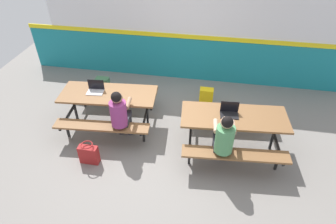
# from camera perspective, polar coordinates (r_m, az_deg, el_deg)

# --- Properties ---
(ground_plane) EXTENTS (10.00, 10.00, 0.02)m
(ground_plane) POSITION_cam_1_polar(r_m,az_deg,el_deg) (5.79, -0.13, -4.84)
(ground_plane) COLOR gray
(accent_backdrop) EXTENTS (8.00, 0.14, 2.60)m
(accent_backdrop) POSITION_cam_1_polar(r_m,az_deg,el_deg) (7.10, 3.28, 15.61)
(accent_backdrop) COLOR teal
(accent_backdrop) RESTS_ON ground
(picnic_table_left) EXTENTS (1.93, 1.69, 0.74)m
(picnic_table_left) POSITION_cam_1_polar(r_m,az_deg,el_deg) (5.88, -11.53, 2.33)
(picnic_table_left) COLOR brown
(picnic_table_left) RESTS_ON ground
(picnic_table_right) EXTENTS (1.93, 1.69, 0.74)m
(picnic_table_right) POSITION_cam_1_polar(r_m,az_deg,el_deg) (5.32, 12.75, -2.15)
(picnic_table_right) COLOR brown
(picnic_table_right) RESTS_ON ground
(student_nearer) EXTENTS (0.38, 0.53, 1.21)m
(student_nearer) POSITION_cam_1_polar(r_m,az_deg,el_deg) (5.28, -9.49, -0.16)
(student_nearer) COLOR #2D2D38
(student_nearer) RESTS_ON ground
(student_further) EXTENTS (0.38, 0.53, 1.21)m
(student_further) POSITION_cam_1_polar(r_m,az_deg,el_deg) (4.79, 10.97, -5.04)
(student_further) COLOR #2D2D38
(student_further) RESTS_ON ground
(laptop_silver) EXTENTS (0.34, 0.25, 0.22)m
(laptop_silver) POSITION_cam_1_polar(r_m,az_deg,el_deg) (5.87, -14.11, 4.34)
(laptop_silver) COLOR silver
(laptop_silver) RESTS_ON picnic_table_left
(laptop_dark) EXTENTS (0.34, 0.25, 0.22)m
(laptop_dark) POSITION_cam_1_polar(r_m,az_deg,el_deg) (5.21, 12.02, -0.04)
(laptop_dark) COLOR black
(laptop_dark) RESTS_ON picnic_table_right
(backpack_dark) EXTENTS (0.30, 0.22, 0.44)m
(backpack_dark) POSITION_cam_1_polar(r_m,az_deg,el_deg) (6.52, 7.54, 2.88)
(backpack_dark) COLOR yellow
(backpack_dark) RESTS_ON ground
(tote_bag_bright) EXTENTS (0.34, 0.21, 0.43)m
(tote_bag_bright) POSITION_cam_1_polar(r_m,az_deg,el_deg) (5.34, -15.36, -8.02)
(tote_bag_bright) COLOR maroon
(tote_bag_bright) RESTS_ON ground
(satchel_spare) EXTENTS (0.30, 0.22, 0.44)m
(satchel_spare) POSITION_cam_1_polar(r_m,az_deg,el_deg) (7.02, -12.66, 5.00)
(satchel_spare) COLOR #3F724C
(satchel_spare) RESTS_ON ground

